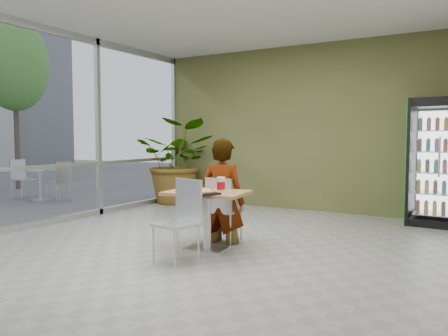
{
  "coord_description": "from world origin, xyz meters",
  "views": [
    {
      "loc": [
        2.98,
        -4.64,
        1.42
      ],
      "look_at": [
        0.01,
        0.54,
        1.0
      ],
      "focal_mm": 35.0,
      "sensor_mm": 36.0,
      "label": 1
    }
  ],
  "objects_px": {
    "potted_plant": "(178,161)",
    "beverage_fridge": "(440,162)",
    "dining_table": "(207,208)",
    "chair_near": "(182,214)",
    "chair_far": "(222,205)",
    "seated_woman": "(223,202)",
    "cafeteria_tray": "(201,193)",
    "soda_cup": "(221,185)"
  },
  "relations": [
    {
      "from": "potted_plant",
      "to": "beverage_fridge",
      "type": "bearing_deg",
      "value": 1.16
    },
    {
      "from": "dining_table",
      "to": "chair_near",
      "type": "bearing_deg",
      "value": -87.85
    },
    {
      "from": "dining_table",
      "to": "potted_plant",
      "type": "relative_size",
      "value": 0.58
    },
    {
      "from": "chair_far",
      "to": "potted_plant",
      "type": "xyz_separation_m",
      "value": [
        -2.63,
        2.65,
        0.39
      ]
    },
    {
      "from": "seated_woman",
      "to": "beverage_fridge",
      "type": "xyz_separation_m",
      "value": [
        2.46,
        2.71,
        0.47
      ]
    },
    {
      "from": "seated_woman",
      "to": "cafeteria_tray",
      "type": "relative_size",
      "value": 4.16
    },
    {
      "from": "dining_table",
      "to": "cafeteria_tray",
      "type": "bearing_deg",
      "value": -73.29
    },
    {
      "from": "chair_near",
      "to": "soda_cup",
      "type": "distance_m",
      "value": 0.66
    },
    {
      "from": "dining_table",
      "to": "soda_cup",
      "type": "bearing_deg",
      "value": -1.44
    },
    {
      "from": "chair_far",
      "to": "chair_near",
      "type": "bearing_deg",
      "value": 91.37
    },
    {
      "from": "soda_cup",
      "to": "cafeteria_tray",
      "type": "relative_size",
      "value": 0.45
    },
    {
      "from": "chair_near",
      "to": "potted_plant",
      "type": "relative_size",
      "value": 0.52
    },
    {
      "from": "chair_near",
      "to": "cafeteria_tray",
      "type": "relative_size",
      "value": 2.3
    },
    {
      "from": "chair_near",
      "to": "chair_far",
      "type": "bearing_deg",
      "value": 106.46
    },
    {
      "from": "seated_woman",
      "to": "soda_cup",
      "type": "xyz_separation_m",
      "value": [
        0.25,
        -0.49,
        0.29
      ]
    },
    {
      "from": "chair_near",
      "to": "potted_plant",
      "type": "distance_m",
      "value": 4.56
    },
    {
      "from": "cafeteria_tray",
      "to": "potted_plant",
      "type": "distance_m",
      "value": 4.34
    },
    {
      "from": "seated_woman",
      "to": "beverage_fridge",
      "type": "height_order",
      "value": "beverage_fridge"
    },
    {
      "from": "chair_far",
      "to": "beverage_fridge",
      "type": "xyz_separation_m",
      "value": [
        2.46,
        2.75,
        0.5
      ]
    },
    {
      "from": "beverage_fridge",
      "to": "cafeteria_tray",
      "type": "bearing_deg",
      "value": -121.46
    },
    {
      "from": "dining_table",
      "to": "chair_far",
      "type": "distance_m",
      "value": 0.45
    },
    {
      "from": "chair_near",
      "to": "seated_woman",
      "type": "xyz_separation_m",
      "value": [
        -0.07,
        1.05,
        0.0
      ]
    },
    {
      "from": "chair_near",
      "to": "potted_plant",
      "type": "bearing_deg",
      "value": 138.98
    },
    {
      "from": "beverage_fridge",
      "to": "potted_plant",
      "type": "distance_m",
      "value": 5.09
    },
    {
      "from": "chair_far",
      "to": "chair_near",
      "type": "distance_m",
      "value": 1.01
    },
    {
      "from": "chair_far",
      "to": "cafeteria_tray",
      "type": "height_order",
      "value": "chair_far"
    },
    {
      "from": "cafeteria_tray",
      "to": "beverage_fridge",
      "type": "relative_size",
      "value": 0.2
    },
    {
      "from": "cafeteria_tray",
      "to": "beverage_fridge",
      "type": "bearing_deg",
      "value": 55.93
    },
    {
      "from": "cafeteria_tray",
      "to": "chair_far",
      "type": "bearing_deg",
      "value": 99.99
    },
    {
      "from": "soda_cup",
      "to": "potted_plant",
      "type": "xyz_separation_m",
      "value": [
        -2.88,
        3.1,
        0.07
      ]
    },
    {
      "from": "dining_table",
      "to": "chair_far",
      "type": "xyz_separation_m",
      "value": [
        -0.05,
        0.45,
        -0.02
      ]
    },
    {
      "from": "seated_woman",
      "to": "soda_cup",
      "type": "height_order",
      "value": "seated_woman"
    },
    {
      "from": "chair_far",
      "to": "soda_cup",
      "type": "bearing_deg",
      "value": 116.6
    },
    {
      "from": "chair_far",
      "to": "seated_woman",
      "type": "bearing_deg",
      "value": -87.15
    },
    {
      "from": "seated_woman",
      "to": "potted_plant",
      "type": "distance_m",
      "value": 3.71
    },
    {
      "from": "dining_table",
      "to": "seated_woman",
      "type": "relative_size",
      "value": 0.62
    },
    {
      "from": "chair_near",
      "to": "beverage_fridge",
      "type": "bearing_deg",
      "value": 70.17
    },
    {
      "from": "seated_woman",
      "to": "potted_plant",
      "type": "bearing_deg",
      "value": -47.29
    },
    {
      "from": "chair_far",
      "to": "beverage_fridge",
      "type": "relative_size",
      "value": 0.43
    },
    {
      "from": "chair_near",
      "to": "soda_cup",
      "type": "relative_size",
      "value": 5.08
    },
    {
      "from": "chair_far",
      "to": "beverage_fridge",
      "type": "distance_m",
      "value": 3.73
    },
    {
      "from": "seated_woman",
      "to": "potted_plant",
      "type": "xyz_separation_m",
      "value": [
        -2.62,
        2.61,
        0.35
      ]
    }
  ]
}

